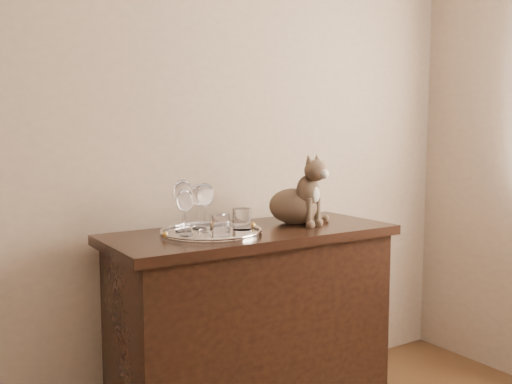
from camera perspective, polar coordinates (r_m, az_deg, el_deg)
wall_back at (r=2.35m, az=-17.26°, el=8.21°), size 4.00×0.10×2.70m
sideboard at (r=2.45m, az=-0.41°, el=-13.63°), size 1.20×0.50×0.85m
tray at (r=2.25m, az=-4.50°, el=-4.11°), size 0.40×0.40×0.01m
wine_glass_a at (r=2.26m, az=-7.30°, el=-1.38°), size 0.08×0.08×0.21m
wine_glass_b at (r=2.32m, az=-5.70°, el=-1.48°), size 0.07×0.07×0.18m
wine_glass_c at (r=2.19m, az=-7.07°, el=-2.04°), size 0.07×0.07×0.17m
wine_glass_d at (r=2.25m, az=-5.10°, el=-1.54°), size 0.07×0.07×0.19m
tumbler_b at (r=2.15m, az=-3.62°, el=-3.35°), size 0.08×0.08×0.08m
tumbler_c at (r=2.29m, az=-1.42°, el=-2.72°), size 0.08×0.08×0.09m
cat at (r=2.48m, az=3.83°, el=0.34°), size 0.36×0.35×0.31m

